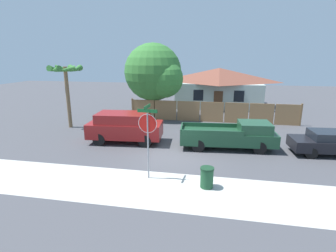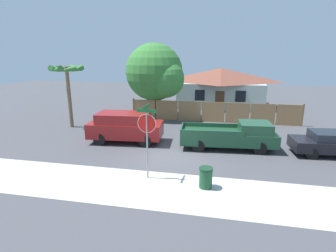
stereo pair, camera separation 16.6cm
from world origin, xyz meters
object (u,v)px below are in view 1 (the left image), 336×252
(palm_tree, at_px, (66,75))
(trash_bin, at_px, (207,177))
(house, at_px, (219,86))
(parked_sedan, at_px, (331,143))
(red_suv, at_px, (125,126))
(stop_sign, at_px, (148,129))
(orange_pickup, at_px, (232,135))
(oak_tree, at_px, (155,74))

(palm_tree, bearing_deg, trash_bin, -35.72)
(house, relative_size, parked_sedan, 2.14)
(palm_tree, height_order, red_suv, palm_tree)
(parked_sedan, height_order, stop_sign, stop_sign)
(orange_pickup, xyz_separation_m, trash_bin, (-1.23, -5.17, -0.37))
(oak_tree, relative_size, trash_bin, 7.30)
(orange_pickup, relative_size, trash_bin, 6.38)
(palm_tree, distance_m, parked_sedan, 18.13)
(trash_bin, bearing_deg, house, 88.91)
(parked_sedan, height_order, trash_bin, parked_sedan)
(palm_tree, distance_m, stop_sign, 11.29)
(house, height_order, trash_bin, house)
(house, relative_size, red_suv, 2.02)
(oak_tree, distance_m, palm_tree, 7.34)
(palm_tree, height_order, parked_sedan, palm_tree)
(parked_sedan, xyz_separation_m, trash_bin, (-6.68, -5.15, -0.26))
(oak_tree, relative_size, stop_sign, 1.93)
(orange_pickup, relative_size, stop_sign, 1.69)
(oak_tree, xyz_separation_m, trash_bin, (5.12, -12.34, -3.47))
(house, distance_m, red_suv, 15.57)
(stop_sign, bearing_deg, house, 84.74)
(oak_tree, height_order, orange_pickup, oak_tree)
(orange_pickup, xyz_separation_m, stop_sign, (-3.87, -4.78, 1.49))
(trash_bin, bearing_deg, oak_tree, 112.54)
(palm_tree, xyz_separation_m, trash_bin, (10.93, -7.86, -3.61))
(palm_tree, bearing_deg, stop_sign, -42.01)
(red_suv, distance_m, trash_bin, 7.53)
(oak_tree, relative_size, palm_tree, 1.37)
(stop_sign, bearing_deg, trash_bin, -4.79)
(parked_sedan, xyz_separation_m, stop_sign, (-9.32, -4.75, 1.60))
(red_suv, height_order, stop_sign, stop_sign)
(house, bearing_deg, stop_sign, -98.95)
(oak_tree, bearing_deg, trash_bin, -67.46)
(house, relative_size, stop_sign, 2.86)
(trash_bin, bearing_deg, stop_sign, 171.53)
(red_suv, relative_size, trash_bin, 5.36)
(orange_pickup, height_order, stop_sign, stop_sign)
(house, distance_m, oak_tree, 9.23)
(oak_tree, distance_m, stop_sign, 12.31)
(house, distance_m, parked_sedan, 15.78)
(stop_sign, distance_m, trash_bin, 3.26)
(orange_pickup, bearing_deg, oak_tree, 126.87)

